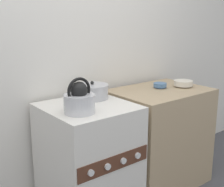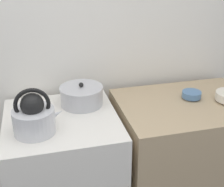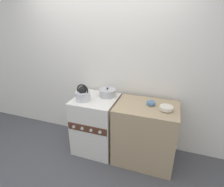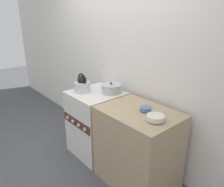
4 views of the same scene
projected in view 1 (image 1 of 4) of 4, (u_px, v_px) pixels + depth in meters
name	position (u px, v px, depth m)	size (l,w,h in m)	color
wall_back	(59.00, 51.00, 2.48)	(7.00, 0.06, 2.50)	silver
stove	(89.00, 161.00, 2.38)	(0.63, 0.65, 0.88)	silver
counter	(159.00, 137.00, 2.84)	(0.84, 0.61, 0.89)	tan
kettle	(80.00, 100.00, 2.08)	(0.26, 0.21, 0.24)	silver
cooking_pot	(92.00, 91.00, 2.45)	(0.26, 0.26, 0.14)	#B2B2B7
enamel_bowl	(183.00, 83.00, 2.83)	(0.17, 0.17, 0.06)	beige
small_ceramic_bowl	(160.00, 85.00, 2.78)	(0.12, 0.12, 0.05)	#4C729E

